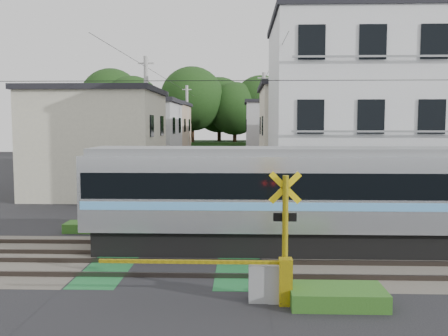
{
  "coord_description": "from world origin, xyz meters",
  "views": [
    {
      "loc": [
        1.97,
        -15.15,
        4.18
      ],
      "look_at": [
        1.26,
        5.0,
        2.42
      ],
      "focal_mm": 40.0,
      "sensor_mm": 36.0,
      "label": 1
    }
  ],
  "objects_px": {
    "apartment_block": "(376,115)",
    "pedestrian": "(227,156)",
    "crossing_signal_far": "(123,215)",
    "crossing_signal_near": "(267,272)"
  },
  "relations": [
    {
      "from": "crossing_signal_near",
      "to": "pedestrian",
      "type": "bearing_deg",
      "value": 93.02
    },
    {
      "from": "crossing_signal_near",
      "to": "apartment_block",
      "type": "bearing_deg",
      "value": 65.78
    },
    {
      "from": "apartment_block",
      "to": "pedestrian",
      "type": "distance_m",
      "value": 27.71
    },
    {
      "from": "crossing_signal_near",
      "to": "crossing_signal_far",
      "type": "xyz_separation_m",
      "value": [
        -5.17,
        7.31,
        0.0
      ]
    },
    {
      "from": "apartment_block",
      "to": "pedestrian",
      "type": "xyz_separation_m",
      "value": [
        -7.99,
        26.27,
        -3.71
      ]
    },
    {
      "from": "crossing_signal_near",
      "to": "pedestrian",
      "type": "relative_size",
      "value": 2.51
    },
    {
      "from": "crossing_signal_far",
      "to": "crossing_signal_near",
      "type": "bearing_deg",
      "value": -54.71
    },
    {
      "from": "crossing_signal_far",
      "to": "apartment_block",
      "type": "distance_m",
      "value": 13.14
    },
    {
      "from": "crossing_signal_near",
      "to": "apartment_block",
      "type": "height_order",
      "value": "apartment_block"
    },
    {
      "from": "crossing_signal_near",
      "to": "pedestrian",
      "type": "height_order",
      "value": "crossing_signal_near"
    }
  ]
}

